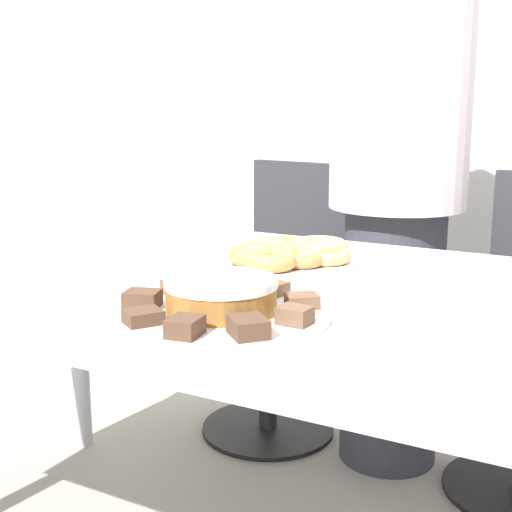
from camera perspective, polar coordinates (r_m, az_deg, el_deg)
The scene contains 26 objects.
wall_back at distance 2.83m, azimuth 16.90°, elevation 16.16°, with size 8.00×0.05×2.60m.
table at distance 1.39m, azimuth 1.38°, elevation -5.07°, with size 1.92×0.94×0.74m.
person_standing at distance 2.10m, azimuth 11.23°, elevation 4.93°, with size 0.39×0.39×1.58m.
office_chair_left at distance 2.36m, azimuth 1.82°, elevation -4.08°, with size 0.49×0.49×0.88m.
plate_cake at distance 1.15m, azimuth -2.78°, elevation -4.67°, with size 0.35×0.35×0.01m.
plate_donuts at distance 1.52m, azimuth 2.10°, elevation -0.51°, with size 0.33×0.33×0.01m.
frosted_cake at distance 1.15m, azimuth -2.80°, elevation -3.13°, with size 0.18×0.18×0.05m.
lamington_0 at distance 1.17m, azimuth 3.70°, elevation -3.60°, with size 0.07×0.07×0.02m.
lamington_1 at distance 1.25m, azimuth 1.40°, elevation -2.63°, with size 0.05×0.05×0.02m.
lamington_2 at distance 1.28m, azimuth -2.46°, elevation -2.18°, with size 0.07×0.07×0.03m.
lamington_3 at distance 1.26m, azimuth -6.44°, elevation -2.52°, with size 0.06×0.05×0.03m.
lamington_4 at distance 1.19m, azimuth -9.08°, elevation -3.41°, with size 0.07×0.06×0.03m.
lamington_5 at distance 1.10m, azimuth -9.01°, elevation -4.83°, with size 0.07×0.07×0.02m.
lamington_6 at distance 1.03m, azimuth -5.71°, elevation -5.65°, with size 0.05×0.06×0.03m.
lamington_7 at distance 1.03m, azimuth -0.63°, elevation -5.69°, with size 0.08×0.08×0.03m.
lamington_8 at distance 1.08m, azimuth 3.13°, elevation -4.76°, with size 0.05×0.04×0.03m.
donut_0 at distance 1.52m, azimuth 2.11°, elevation 0.29°, with size 0.11×0.11×0.03m.
donut_1 at distance 1.59m, azimuth 2.97°, elevation 0.84°, with size 0.10×0.10×0.03m.
donut_2 at distance 1.58m, azimuth 0.55°, elevation 0.66°, with size 0.12×0.12×0.03m.
donut_3 at distance 1.53m, azimuth 0.10°, elevation 0.42°, with size 0.12×0.12×0.04m.
donut_4 at distance 1.48m, azimuth -0.23°, elevation 0.09°, with size 0.11×0.11×0.04m.
donut_5 at distance 1.43m, azimuth 1.11°, elevation -0.36°, with size 0.11×0.11×0.04m.
donut_6 at distance 1.47m, azimuth 3.68°, elevation -0.19°, with size 0.10×0.10×0.03m.
donut_7 at distance 1.51m, azimuth 5.41°, elevation 0.06°, with size 0.12×0.12×0.03m.
donut_8 at distance 1.56m, azimuth 5.16°, elevation 0.67°, with size 0.13×0.13×0.04m.
napkin at distance 1.82m, azimuth -15.32°, elevation 1.08°, with size 0.14×0.11×0.01m.
Camera 1 is at (0.61, -1.18, 1.08)m, focal length 50.00 mm.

